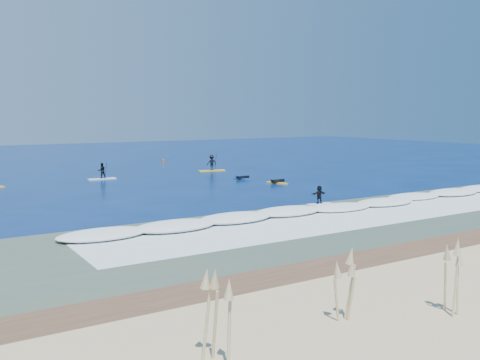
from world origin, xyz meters
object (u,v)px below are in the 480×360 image
sup_paddler_right (212,164)px  marker_buoy (163,161)px  prone_paddler_near (277,182)px  prone_paddler_far (242,178)px  sup_paddler_center (102,172)px  wave_surfer (319,196)px

sup_paddler_right → marker_buoy: (-0.51, 11.96, -0.55)m
sup_paddler_right → marker_buoy: bearing=102.1°
prone_paddler_near → prone_paddler_far: size_ratio=1.13×
marker_buoy → prone_paddler_far: bearing=-91.9°
sup_paddler_center → prone_paddler_far: size_ratio=1.35×
sup_paddler_right → prone_paddler_near: bearing=-80.7°
wave_surfer → prone_paddler_near: bearing=70.6°
prone_paddler_far → marker_buoy: 20.16m
sup_paddler_center → wave_surfer: size_ratio=1.43×
sup_paddler_center → sup_paddler_right: 12.76m
prone_paddler_near → sup_paddler_center: bearing=34.0°
sup_paddler_right → wave_surfer: 24.67m
prone_paddler_far → wave_surfer: wave_surfer is taller
prone_paddler_near → prone_paddler_far: bearing=0.5°
marker_buoy → wave_surfer: bearing=-97.2°
sup_paddler_right → prone_paddler_far: 8.30m
sup_paddler_center → sup_paddler_right: (12.73, 0.99, 0.12)m
prone_paddler_far → prone_paddler_near: bearing=-172.3°
sup_paddler_center → prone_paddler_near: sup_paddler_center is taller
sup_paddler_center → marker_buoy: 17.80m
sup_paddler_center → prone_paddler_near: (12.66, -11.46, -0.54)m
sup_paddler_right → prone_paddler_near: sup_paddler_right is taller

